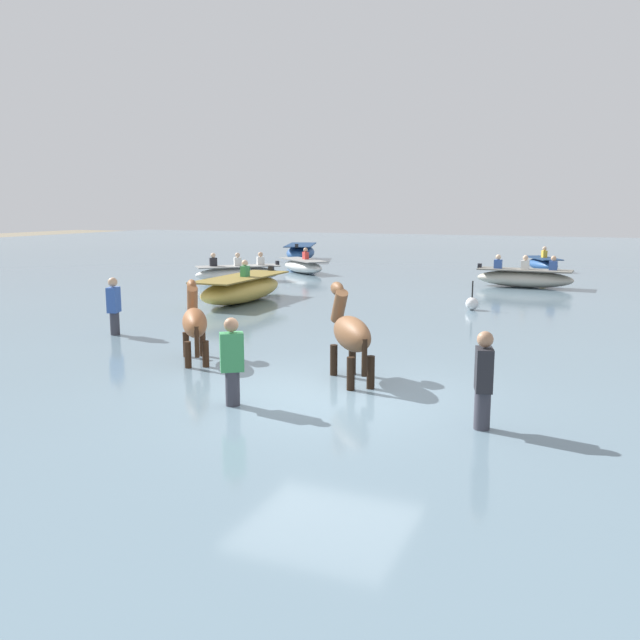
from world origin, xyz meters
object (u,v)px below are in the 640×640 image
(boat_far_offshore, at_px, (301,252))
(channel_buoy, at_px, (472,303))
(horse_trailing_chestnut, at_px, (195,324))
(boat_mid_channel, at_px, (303,266))
(boat_near_port, at_px, (543,264))
(horse_lead_bay, at_px, (350,336))
(boat_near_starboard, at_px, (238,273))
(boat_distant_west, at_px, (242,289))
(person_wading_mid, at_px, (232,372))
(person_spectator_far, at_px, (483,392))
(person_wading_close, at_px, (114,313))
(boat_far_inshore, at_px, (524,278))

(boat_far_offshore, bearing_deg, channel_buoy, -50.18)
(horse_trailing_chestnut, bearing_deg, boat_mid_channel, 107.26)
(boat_near_port, xyz_separation_m, channel_buoy, (-0.83, -12.39, -0.10))
(horse_lead_bay, relative_size, boat_near_starboard, 0.63)
(boat_near_starboard, height_order, boat_distant_west, boat_distant_west)
(boat_mid_channel, height_order, channel_buoy, boat_mid_channel)
(person_wading_mid, distance_m, person_spectator_far, 3.38)
(horse_trailing_chestnut, height_order, person_wading_close, horse_trailing_chestnut)
(person_wading_mid, relative_size, channel_buoy, 2.09)
(person_spectator_far, xyz_separation_m, channel_buoy, (-1.82, 9.62, -0.30))
(boat_near_starboard, relative_size, boat_far_offshore, 0.70)
(horse_trailing_chestnut, relative_size, channel_buoy, 2.28)
(horse_trailing_chestnut, xyz_separation_m, boat_far_offshore, (-7.49, 21.06, -0.27))
(boat_near_port, bearing_deg, boat_near_starboard, -138.04)
(horse_trailing_chestnut, height_order, person_spectator_far, horse_trailing_chestnut)
(boat_far_offshore, bearing_deg, boat_distant_west, -72.08)
(horse_lead_bay, xyz_separation_m, boat_far_inshore, (1.24, 13.82, -0.41))
(boat_near_port, bearing_deg, person_wading_mid, -96.04)
(person_wading_close, xyz_separation_m, channel_buoy, (6.48, 6.45, -0.30))
(horse_trailing_chestnut, relative_size, boat_near_port, 0.66)
(boat_far_inshore, distance_m, person_wading_mid, 15.87)
(boat_near_starboard, distance_m, boat_distant_west, 5.26)
(person_spectator_far, bearing_deg, person_wading_mid, -174.41)
(boat_near_starboard, xyz_separation_m, boat_distant_west, (2.70, -4.51, 0.07))
(boat_far_offshore, xyz_separation_m, person_wading_close, (4.53, -19.66, 0.08))
(horse_lead_bay, height_order, boat_near_port, horse_lead_bay)
(horse_lead_bay, relative_size, boat_distant_west, 0.47)
(boat_near_starboard, distance_m, person_wading_close, 10.26)
(boat_distant_west, bearing_deg, channel_buoy, 9.29)
(person_wading_close, bearing_deg, boat_far_offshore, 102.98)
(boat_near_starboard, bearing_deg, boat_distant_west, -59.05)
(boat_mid_channel, height_order, boat_distant_west, boat_distant_west)
(boat_near_starboard, height_order, boat_far_inshore, boat_far_inshore)
(boat_near_starboard, bearing_deg, boat_far_inshore, 13.14)
(channel_buoy, bearing_deg, boat_distant_west, -170.71)
(channel_buoy, bearing_deg, boat_far_offshore, 129.82)
(boat_distant_west, xyz_separation_m, boat_near_port, (7.22, 13.44, -0.09))
(horse_lead_bay, bearing_deg, person_wading_mid, -118.98)
(horse_trailing_chestnut, xyz_separation_m, boat_near_port, (4.35, 20.24, -0.39))
(person_wading_close, bearing_deg, boat_near_port, 68.82)
(boat_mid_channel, bearing_deg, person_spectator_far, -59.29)
(boat_distant_west, distance_m, person_wading_mid, 10.14)
(boat_far_inshore, bearing_deg, horse_trailing_chestnut, -107.41)
(boat_mid_channel, xyz_separation_m, channel_buoy, (8.23, -7.32, -0.11))
(boat_distant_west, xyz_separation_m, person_wading_close, (-0.08, -5.41, 0.11))
(boat_distant_west, height_order, person_wading_close, person_wading_close)
(boat_near_starboard, distance_m, person_spectator_far, 17.04)
(boat_distant_west, bearing_deg, boat_near_port, 61.73)
(horse_lead_bay, bearing_deg, boat_near_starboard, 126.77)
(boat_mid_channel, relative_size, person_wading_mid, 1.75)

